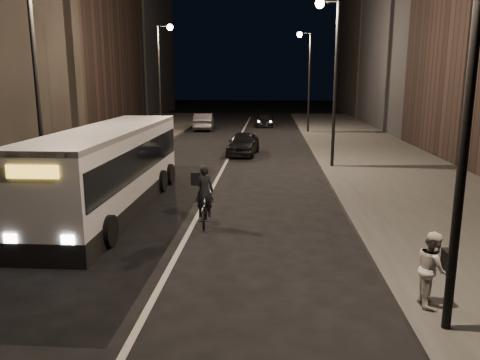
# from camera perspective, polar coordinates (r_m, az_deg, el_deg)

# --- Properties ---
(ground) EXTENTS (180.00, 180.00, 0.00)m
(ground) POSITION_cam_1_polar(r_m,az_deg,el_deg) (12.91, -7.37, -8.39)
(ground) COLOR black
(ground) RESTS_ON ground
(sidewalk_right) EXTENTS (7.00, 70.00, 0.16)m
(sidewalk_right) POSITION_cam_1_polar(r_m,az_deg,el_deg) (26.93, 16.72, 2.21)
(sidewalk_right) COLOR #353432
(sidewalk_right) RESTS_ON ground
(sidewalk_left) EXTENTS (7.00, 70.00, 0.16)m
(sidewalk_left) POSITION_cam_1_polar(r_m,az_deg,el_deg) (28.41, -18.96, 2.56)
(sidewalk_left) COLOR #353432
(sidewalk_left) RESTS_ON ground
(building_row_right) EXTENTS (8.00, 61.00, 21.00)m
(building_row_right) POSITION_cam_1_polar(r_m,az_deg,el_deg) (42.06, 23.93, 19.40)
(building_row_right) COLOR black
(building_row_right) RESTS_ON ground
(building_row_left) EXTENTS (8.00, 61.00, 22.00)m
(building_row_left) POSITION_cam_1_polar(r_m,az_deg,el_deg) (44.82, -21.95, 19.70)
(building_row_left) COLOR black
(building_row_left) RESTS_ON ground
(streetlight_right_near) EXTENTS (1.20, 0.44, 8.12)m
(streetlight_right_near) POSITION_cam_1_polar(r_m,az_deg,el_deg) (8.42, 25.15, 16.82)
(streetlight_right_near) COLOR black
(streetlight_right_near) RESTS_ON sidewalk_right
(streetlight_right_mid) EXTENTS (1.20, 0.44, 8.12)m
(streetlight_right_mid) POSITION_cam_1_polar(r_m,az_deg,el_deg) (24.04, 11.00, 14.01)
(streetlight_right_mid) COLOR black
(streetlight_right_mid) RESTS_ON sidewalk_right
(streetlight_right_far) EXTENTS (1.20, 0.44, 8.12)m
(streetlight_right_far) POSITION_cam_1_polar(r_m,az_deg,el_deg) (39.97, 8.10, 13.31)
(streetlight_right_far) COLOR black
(streetlight_right_far) RESTS_ON sidewalk_right
(streetlight_left_near) EXTENTS (1.20, 0.44, 8.12)m
(streetlight_left_near) POSITION_cam_1_polar(r_m,az_deg,el_deg) (17.66, -23.03, 14.00)
(streetlight_left_near) COLOR black
(streetlight_left_near) RESTS_ON sidewalk_left
(streetlight_left_far) EXTENTS (1.20, 0.44, 8.12)m
(streetlight_left_far) POSITION_cam_1_polar(r_m,az_deg,el_deg) (34.73, -9.45, 13.45)
(streetlight_left_far) COLOR black
(streetlight_left_far) RESTS_ON sidewalk_left
(city_bus) EXTENTS (2.54, 10.76, 2.89)m
(city_bus) POSITION_cam_1_polar(r_m,az_deg,el_deg) (16.90, -15.42, 1.73)
(city_bus) COLOR silver
(city_bus) RESTS_ON ground
(cyclist_on_bicycle) EXTENTS (0.73, 1.75, 1.97)m
(cyclist_on_bicycle) POSITION_cam_1_polar(r_m,az_deg,el_deg) (14.69, -4.30, -3.08)
(cyclist_on_bicycle) COLOR black
(cyclist_on_bicycle) RESTS_ON ground
(pedestrian_woman) EXTENTS (0.63, 0.77, 1.49)m
(pedestrian_woman) POSITION_cam_1_polar(r_m,az_deg,el_deg) (10.00, 22.39, -9.97)
(pedestrian_woman) COLOR beige
(pedestrian_woman) RESTS_ON sidewalk_right
(car_near) EXTENTS (2.04, 4.21, 1.39)m
(car_near) POSITION_cam_1_polar(r_m,az_deg,el_deg) (28.42, 0.41, 4.48)
(car_near) COLOR black
(car_near) RESTS_ON ground
(car_mid) EXTENTS (1.93, 4.68, 1.51)m
(car_mid) POSITION_cam_1_polar(r_m,az_deg,el_deg) (42.60, -4.45, 7.11)
(car_mid) COLOR #3A3A3C
(car_mid) RESTS_ON ground
(car_far) EXTENTS (1.70, 4.08, 1.18)m
(car_far) POSITION_cam_1_polar(r_m,az_deg,el_deg) (45.74, 3.06, 7.28)
(car_far) COLOR black
(car_far) RESTS_ON ground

